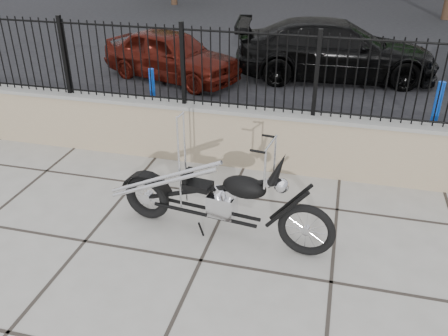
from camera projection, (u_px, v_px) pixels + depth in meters
name	position (u px, v px, depth m)	size (l,w,h in m)	color
ground_plane	(201.00, 261.00, 5.55)	(90.00, 90.00, 0.00)	#99968E
parking_lot	(306.00, 33.00, 16.22)	(30.00, 30.00, 0.00)	black
retaining_wall	(246.00, 137.00, 7.45)	(14.00, 0.36, 0.96)	gray
iron_fence	(248.00, 70.00, 6.94)	(14.00, 0.08, 1.20)	black
chopper_motorcycle	(218.00, 180.00, 5.64)	(2.64, 0.46, 1.58)	black
car_red	(171.00, 55.00, 11.40)	(1.41, 3.50, 1.19)	#46100A
car_black	(336.00, 50.00, 11.42)	(1.95, 4.81, 1.39)	black
bollard_a	(153.00, 91.00, 9.52)	(0.11, 0.11, 0.90)	#0C4EBA
bollard_b	(436.00, 111.00, 8.33)	(0.13, 0.13, 1.06)	#0C17BF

